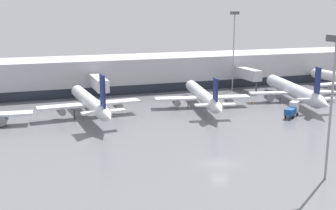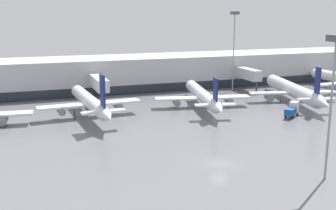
% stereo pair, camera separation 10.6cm
% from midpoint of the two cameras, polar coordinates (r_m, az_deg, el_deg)
% --- Properties ---
extents(ground_plane, '(320.00, 320.00, 0.00)m').
position_cam_midpoint_polar(ground_plane, '(60.87, 6.96, -7.86)').
color(ground_plane, slate).
extents(terminal_building, '(160.00, 28.85, 9.00)m').
position_cam_midpoint_polar(terminal_building, '(116.93, -6.54, 4.28)').
color(terminal_building, '#B2B2B7').
rests_on(terminal_building, ground_plane).
extents(parked_jet_1, '(21.14, 35.88, 9.86)m').
position_cam_midpoint_polar(parked_jet_1, '(104.94, 16.58, 1.93)').
color(parked_jet_1, silver).
rests_on(parked_jet_1, ground_plane).
extents(parked_jet_2, '(21.70, 32.42, 8.34)m').
position_cam_midpoint_polar(parked_jet_2, '(94.92, 4.70, 1.25)').
color(parked_jet_2, silver).
rests_on(parked_jet_2, ground_plane).
extents(parked_jet_4, '(21.10, 31.75, 10.23)m').
position_cam_midpoint_polar(parked_jet_4, '(86.88, -10.54, 0.39)').
color(parked_jet_4, silver).
rests_on(parked_jet_4, ground_plane).
extents(service_truck_2, '(4.98, 4.31, 2.94)m').
position_cam_midpoint_polar(service_truck_2, '(89.83, 16.44, -0.58)').
color(service_truck_2, '#19478C').
rests_on(service_truck_2, ground_plane).
extents(traffic_cone_0, '(0.39, 0.39, 0.79)m').
position_cam_midpoint_polar(traffic_cone_0, '(100.34, 11.26, 0.37)').
color(traffic_cone_0, orange).
rests_on(traffic_cone_0, ground_plane).
extents(apron_light_mast_1, '(1.80, 1.80, 21.17)m').
position_cam_midpoint_polar(apron_light_mast_1, '(114.76, 8.93, 10.02)').
color(apron_light_mast_1, gray).
rests_on(apron_light_mast_1, ground_plane).
extents(apron_light_mast_4, '(1.80, 1.80, 18.40)m').
position_cam_midpoint_polar(apron_light_mast_4, '(55.26, 21.57, 4.80)').
color(apron_light_mast_4, gray).
rests_on(apron_light_mast_4, ground_plane).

